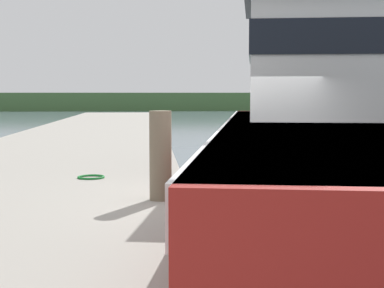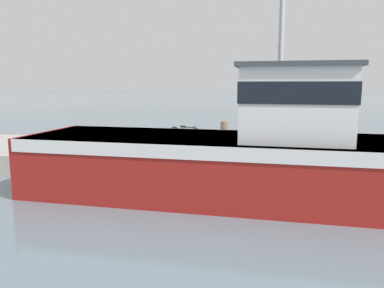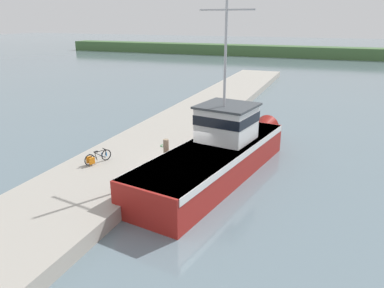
{
  "view_description": "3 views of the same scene",
  "coord_description": "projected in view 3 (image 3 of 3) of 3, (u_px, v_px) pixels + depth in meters",
  "views": [
    {
      "loc": [
        -1.38,
        -8.38,
        2.23
      ],
      "look_at": [
        -0.8,
        -0.28,
        1.54
      ],
      "focal_mm": 55.0,
      "sensor_mm": 36.0,
      "label": 1
    },
    {
      "loc": [
        12.28,
        -0.52,
        3.31
      ],
      "look_at": [
        0.37,
        -1.13,
        1.4
      ],
      "focal_mm": 35.0,
      "sensor_mm": 36.0,
      "label": 2
    },
    {
      "loc": [
        7.37,
        -18.17,
        8.52
      ],
      "look_at": [
        -0.04,
        0.99,
        1.55
      ],
      "focal_mm": 35.0,
      "sensor_mm": 36.0,
      "label": 3
    }
  ],
  "objects": [
    {
      "name": "water_bottle_on_curb",
      "position": [
        106.0,
        154.0,
        22.17
      ],
      "size": [
        0.07,
        0.07,
        0.25
      ],
      "primitive_type": "cylinder",
      "color": "blue",
      "rests_on": "dock_pier"
    },
    {
      "name": "bicycle_touring",
      "position": [
        96.0,
        158.0,
        20.96
      ],
      "size": [
        0.83,
        1.63,
        0.72
      ],
      "rotation": [
        0.0,
        0.0,
        -0.39
      ],
      "color": "black",
      "rests_on": "dock_pier"
    },
    {
      "name": "mooring_post",
      "position": [
        166.0,
        150.0,
        21.28
      ],
      "size": [
        0.32,
        0.32,
        1.28
      ],
      "primitive_type": "cylinder",
      "color": "#756651",
      "rests_on": "dock_pier"
    },
    {
      "name": "fishing_boat_main",
      "position": [
        219.0,
        152.0,
        21.1
      ],
      "size": [
        5.66,
        15.02,
        10.58
      ],
      "rotation": [
        0.0,
        0.0,
        -0.18
      ],
      "color": "maroon",
      "rests_on": "ground_plane"
    },
    {
      "name": "water_bottle_by_bike",
      "position": [
        102.0,
        154.0,
        22.22
      ],
      "size": [
        0.07,
        0.07,
        0.18
      ],
      "primitive_type": "cylinder",
      "color": "blue",
      "rests_on": "dock_pier"
    },
    {
      "name": "hose_coil",
      "position": [
        164.0,
        146.0,
        23.91
      ],
      "size": [
        0.49,
        0.49,
        0.04
      ],
      "primitive_type": "torus",
      "color": "#197A2D",
      "rests_on": "dock_pier"
    },
    {
      "name": "ground_plane",
      "position": [
        186.0,
        175.0,
        21.31
      ],
      "size": [
        320.0,
        320.0,
        0.0
      ],
      "primitive_type": "plane",
      "color": "slate"
    },
    {
      "name": "dock_pier",
      "position": [
        130.0,
        161.0,
        22.45
      ],
      "size": [
        5.8,
        80.0,
        0.71
      ],
      "primitive_type": "cube",
      "color": "#A39E93",
      "rests_on": "ground_plane"
    }
  ]
}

